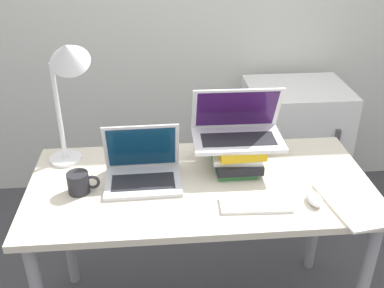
{
  "coord_description": "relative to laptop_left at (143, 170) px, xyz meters",
  "views": [
    {
      "loc": [
        -0.16,
        -1.2,
        1.81
      ],
      "look_at": [
        -0.03,
        0.34,
        0.96
      ],
      "focal_mm": 42.0,
      "sensor_mm": 36.0,
      "label": 1
    }
  ],
  "objects": [
    {
      "name": "mug",
      "position": [
        -0.25,
        -0.07,
        -0.0
      ],
      "size": [
        0.13,
        0.09,
        0.09
      ],
      "color": "#232328",
      "rests_on": "desk"
    },
    {
      "name": "wireless_keyboard",
      "position": [
        0.43,
        -0.22,
        -0.04
      ],
      "size": [
        0.28,
        0.11,
        0.01
      ],
      "color": "white",
      "rests_on": "desk"
    },
    {
      "name": "mouse",
      "position": [
        0.66,
        -0.22,
        -0.03
      ],
      "size": [
        0.06,
        0.1,
        0.03
      ],
      "color": "white",
      "rests_on": "desk"
    },
    {
      "name": "desk",
      "position": [
        0.23,
        -0.04,
        -0.14
      ],
      "size": [
        1.41,
        0.67,
        0.78
      ],
      "color": "beige",
      "rests_on": "ground_plane"
    },
    {
      "name": "laptop_left",
      "position": [
        0.0,
        0.0,
        0.0
      ],
      "size": [
        0.31,
        0.24,
        0.24
      ],
      "color": "silver",
      "rests_on": "desk"
    },
    {
      "name": "desk_lamp",
      "position": [
        -0.28,
        0.15,
        0.39
      ],
      "size": [
        0.23,
        0.2,
        0.59
      ],
      "color": "white",
      "rests_on": "desk"
    },
    {
      "name": "mini_fridge",
      "position": [
        0.9,
        0.83,
        -0.41
      ],
      "size": [
        0.59,
        0.49,
        0.83
      ],
      "color": "white",
      "rests_on": "ground_plane"
    },
    {
      "name": "laptop_on_books",
      "position": [
        0.4,
        0.1,
        0.12
      ],
      "size": [
        0.38,
        0.24,
        0.23
      ],
      "color": "silver",
      "rests_on": "book_stack"
    },
    {
      "name": "book_stack",
      "position": [
        0.4,
        0.08,
        0.01
      ],
      "size": [
        0.22,
        0.28,
        0.12
      ],
      "color": "#33753D",
      "rests_on": "desk"
    },
    {
      "name": "notepad",
      "position": [
        0.8,
        -0.24,
        -0.04
      ],
      "size": [
        0.24,
        0.34,
        0.01
      ],
      "color": "white",
      "rests_on": "desk"
    }
  ]
}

